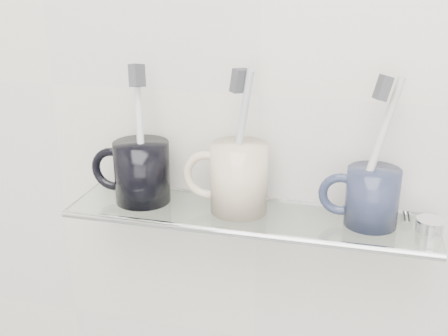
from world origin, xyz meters
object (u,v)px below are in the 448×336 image
(shelf_glass, at_px, (248,216))
(mug_right, at_px, (372,197))
(mug_center, at_px, (239,178))
(mug_left, at_px, (142,172))

(shelf_glass, distance_m, mug_right, 0.17)
(mug_center, xyz_separation_m, mug_right, (0.18, 0.00, -0.01))
(mug_center, height_order, mug_right, mug_center)
(mug_center, bearing_deg, mug_right, -4.04)
(mug_left, distance_m, mug_right, 0.32)
(shelf_glass, relative_size, mug_right, 6.52)
(shelf_glass, xyz_separation_m, mug_left, (-0.16, 0.00, 0.05))
(mug_center, relative_size, mug_right, 1.25)
(shelf_glass, bearing_deg, mug_center, 161.22)
(mug_left, relative_size, mug_right, 1.14)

